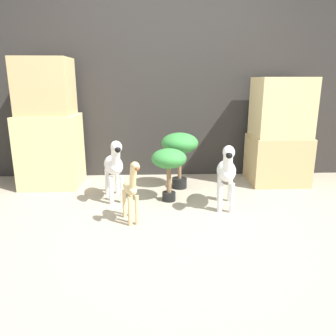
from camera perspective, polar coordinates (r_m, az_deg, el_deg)
The scene contains 9 objects.
ground_plane at distance 2.81m, azimuth 0.50°, elevation -10.33°, with size 14.00×14.00×0.00m, color #9E937F.
wall_back at distance 4.18m, azimuth -0.58°, elevation 13.66°, with size 6.40×0.08×2.20m.
rock_pillar_left at distance 3.98m, azimuth -20.06°, elevation 6.51°, with size 0.66×0.55×1.44m.
rock_pillar_right at distance 4.07m, azimuth 18.81°, elevation 5.71°, with size 0.66×0.55×1.24m.
zebra_right at distance 3.14m, azimuth 10.16°, elevation -0.40°, with size 0.25×0.58×0.66m.
zebra_left at distance 3.35m, azimuth -9.38°, elevation 0.61°, with size 0.29×0.58×0.66m.
giraffe_figurine at distance 2.81m, azimuth -6.46°, elevation -3.51°, with size 0.21×0.39×0.58m.
potted_palm_front at distance 3.67m, azimuth 2.06°, elevation 3.76°, with size 0.41×0.41×0.64m.
potted_palm_back at distance 3.28m, azimuth 0.17°, elevation 1.16°, with size 0.35×0.35×0.54m.
Camera 1 is at (-0.12, -2.53, 1.21)m, focal length 35.00 mm.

